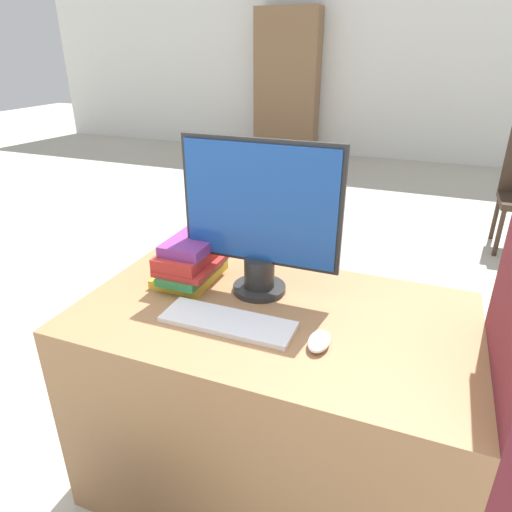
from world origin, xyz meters
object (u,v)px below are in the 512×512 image
mouse (319,341)px  keyboard (228,322)px  monitor (260,218)px  book_stack (191,261)px

mouse → keyboard: bearing=178.5°
monitor → mouse: 0.44m
keyboard → book_stack: size_ratio=1.47×
keyboard → book_stack: book_stack is taller
monitor → book_stack: 0.32m
mouse → book_stack: 0.58m
keyboard → mouse: 0.28m
mouse → book_stack: (-0.53, 0.22, 0.06)m
book_stack → keyboard: bearing=-41.9°
monitor → keyboard: 0.35m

